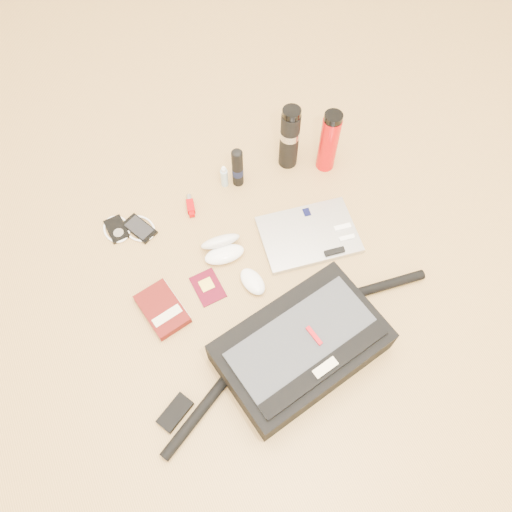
# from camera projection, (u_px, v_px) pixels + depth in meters

# --- Properties ---
(ground) EXTENTS (4.00, 4.00, 0.00)m
(ground) POSITION_uv_depth(u_px,v_px,m) (272.00, 290.00, 1.71)
(ground) COLOR #AB8347
(ground) RESTS_ON ground
(messenger_bag) EXTENTS (1.03, 0.39, 0.14)m
(messenger_bag) POSITION_uv_depth(u_px,v_px,m) (301.00, 348.00, 1.54)
(messenger_bag) COLOR black
(messenger_bag) RESTS_ON ground
(laptop) EXTENTS (0.38, 0.29, 0.03)m
(laptop) POSITION_uv_depth(u_px,v_px,m) (309.00, 235.00, 1.80)
(laptop) COLOR #B2B2B4
(laptop) RESTS_ON ground
(book) EXTENTS (0.15, 0.20, 0.03)m
(book) POSITION_uv_depth(u_px,v_px,m) (163.00, 309.00, 1.66)
(book) COLOR #4C0C0A
(book) RESTS_ON ground
(passport) EXTENTS (0.09, 0.13, 0.01)m
(passport) POSITION_uv_depth(u_px,v_px,m) (208.00, 287.00, 1.71)
(passport) COLOR #480313
(passport) RESTS_ON ground
(mouse) EXTENTS (0.08, 0.12, 0.04)m
(mouse) POSITION_uv_depth(u_px,v_px,m) (253.00, 282.00, 1.70)
(mouse) COLOR white
(mouse) RESTS_ON ground
(sunglasses_case) EXTENTS (0.16, 0.13, 0.08)m
(sunglasses_case) POSITION_uv_depth(u_px,v_px,m) (222.00, 248.00, 1.75)
(sunglasses_case) COLOR white
(sunglasses_case) RESTS_ON ground
(ipod) EXTENTS (0.10, 0.11, 0.01)m
(ipod) POSITION_uv_depth(u_px,v_px,m) (117.00, 229.00, 1.82)
(ipod) COLOR black
(ipod) RESTS_ON ground
(phone) EXTENTS (0.13, 0.14, 0.01)m
(phone) POSITION_uv_depth(u_px,v_px,m) (139.00, 228.00, 1.82)
(phone) COLOR black
(phone) RESTS_ON ground
(inhaler) EXTENTS (0.04, 0.10, 0.03)m
(inhaler) POSITION_uv_depth(u_px,v_px,m) (191.00, 206.00, 1.86)
(inhaler) COLOR #9F0206
(inhaler) RESTS_ON ground
(spray_bottle) EXTENTS (0.04, 0.04, 0.10)m
(spray_bottle) POSITION_uv_depth(u_px,v_px,m) (224.00, 177.00, 1.88)
(spray_bottle) COLOR #9CBECE
(spray_bottle) RESTS_ON ground
(aerosol_can) EXTENTS (0.05, 0.05, 0.18)m
(aerosol_can) POSITION_uv_depth(u_px,v_px,m) (238.00, 167.00, 1.85)
(aerosol_can) COLOR black
(aerosol_can) RESTS_ON ground
(thermos_black) EXTENTS (0.09, 0.09, 0.28)m
(thermos_black) POSITION_uv_depth(u_px,v_px,m) (290.00, 138.00, 1.85)
(thermos_black) COLOR black
(thermos_black) RESTS_ON ground
(thermos_red) EXTENTS (0.08, 0.08, 0.27)m
(thermos_red) POSITION_uv_depth(u_px,v_px,m) (329.00, 142.00, 1.85)
(thermos_red) COLOR red
(thermos_red) RESTS_ON ground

